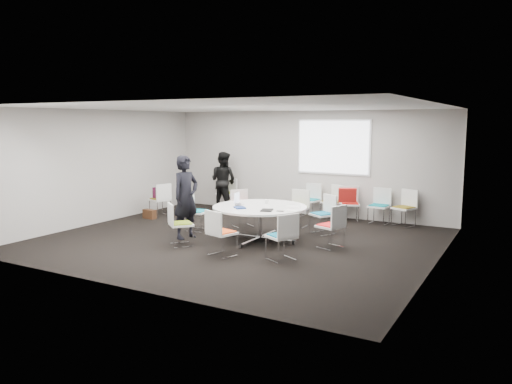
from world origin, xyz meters
The scene contains 31 objects.
room_shell centered at (0.09, 0.00, 1.40)m, with size 8.08×7.08×2.88m.
conference_table centered at (0.39, 0.22, 0.51)m, with size 2.00×2.00×0.73m.
projection_screen centered at (0.80, 3.46, 1.85)m, with size 1.90×0.03×1.35m, color white.
chair_ring_a centered at (1.96, 0.31, 0.28)m, with size 0.57×0.58×0.88m.
chair_ring_b centered at (1.35, 1.41, 0.28)m, with size 0.63×0.62×0.88m.
chair_ring_c centered at (0.52, 1.87, 0.28)m, with size 0.47×0.45×0.88m.
chair_ring_d centered at (-0.63, 1.23, 0.28)m, with size 0.62×0.63×0.88m.
chair_ring_e centered at (-1.32, 0.31, 0.28)m, with size 0.50×0.51×0.88m.
chair_ring_f centered at (-0.78, -1.00, 0.28)m, with size 0.64×0.64×0.88m.
chair_ring_g centered at (0.39, -1.27, 0.28)m, with size 0.57×0.56×0.88m.
chair_ring_h centered at (1.50, -0.98, 0.28)m, with size 0.61×0.62×0.88m.
chair_back_a centered at (0.30, 3.17, 0.28)m, with size 0.51×0.50×0.88m.
chair_back_b centered at (0.94, 3.15, 0.28)m, with size 0.60×0.60×0.88m.
chair_back_c centered at (1.40, 3.12, 0.28)m, with size 0.60×0.60×0.88m.
chair_back_d centered at (2.15, 3.14, 0.28)m, with size 0.50×0.49×0.88m.
chair_back_e centered at (2.75, 3.16, 0.28)m, with size 0.60×0.59×0.88m.
chair_spare_left centered at (-3.26, 1.33, 0.28)m, with size 0.57×0.58×0.88m.
chair_person_back centered at (-2.32, 3.16, 0.28)m, with size 0.54×0.53×0.88m.
person_main centered at (-1.09, -0.39, 0.90)m, with size 0.66×0.43×1.80m, color black.
person_back centered at (-2.32, 3.00, 0.83)m, with size 0.81×0.63×1.66m, color black.
laptop centered at (-0.03, 0.12, 0.74)m, with size 0.32×0.20×0.02m, color #333338.
laptop_lid centered at (-0.22, 0.29, 0.86)m, with size 0.30×0.02×0.22m, color silver.
notebook_black centered at (0.77, -0.17, 0.74)m, with size 0.22×0.30×0.02m, color black.
tablet_folio centered at (0.14, -0.19, 0.74)m, with size 0.26×0.20×0.03m, color navy.
papers_right centered at (1.01, 0.55, 0.73)m, with size 0.30×0.21×0.00m, color silver.
papers_front centered at (1.20, 0.10, 0.73)m, with size 0.30×0.21×0.00m, color white.
cup centered at (0.38, 0.55, 0.78)m, with size 0.08×0.08×0.09m, color white.
phone centered at (1.04, -0.11, 0.73)m, with size 0.14×0.07×0.01m, color black.
maroon_bag centered at (-3.27, 1.34, 0.62)m, with size 0.40×0.14×0.28m, color #521635.
brown_bag centered at (-3.26, 0.90, 0.12)m, with size 0.36×0.16×0.24m, color #3C2213.
red_jacket centered at (1.41, 2.89, 0.70)m, with size 0.44×0.10×0.35m, color #AC1815.
Camera 1 is at (5.38, -8.91, 2.50)m, focal length 35.00 mm.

